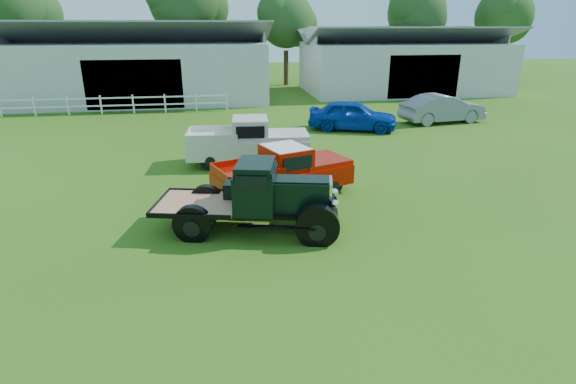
{
  "coord_description": "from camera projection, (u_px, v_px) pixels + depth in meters",
  "views": [
    {
      "loc": [
        -1.62,
        -10.39,
        5.44
      ],
      "look_at": [
        0.2,
        1.2,
        1.05
      ],
      "focal_mm": 28.0,
      "sensor_mm": 36.0,
      "label": 1
    }
  ],
  "objects": [
    {
      "name": "tree_d",
      "position": [
        415.0,
        29.0,
        44.08
      ],
      "size": [
        6.0,
        6.0,
        10.0
      ],
      "primitive_type": null,
      "color": "#2A491D",
      "rests_on": "ground"
    },
    {
      "name": "vintage_flatbed",
      "position": [
        253.0,
        197.0,
        12.33
      ],
      "size": [
        5.36,
        3.06,
        2.0
      ],
      "primitive_type": null,
      "rotation": [
        0.0,
        0.0,
        -0.22
      ],
      "color": "black",
      "rests_on": "ground"
    },
    {
      "name": "fence_rail",
      "position": [
        117.0,
        104.0,
        28.89
      ],
      "size": [
        14.2,
        0.16,
        1.2
      ],
      "primitive_type": null,
      "color": "white",
      "rests_on": "ground"
    },
    {
      "name": "shed_left",
      "position": [
        143.0,
        62.0,
        33.82
      ],
      "size": [
        18.8,
        10.2,
        5.6
      ],
      "primitive_type": null,
      "color": "silver",
      "rests_on": "ground"
    },
    {
      "name": "shed_right",
      "position": [
        402.0,
        60.0,
        37.86
      ],
      "size": [
        16.8,
        9.2,
        5.2
      ],
      "primitive_type": null,
      "color": "silver",
      "rests_on": "ground"
    },
    {
      "name": "white_pickup",
      "position": [
        248.0,
        141.0,
        18.4
      ],
      "size": [
        5.24,
        2.34,
        1.88
      ],
      "primitive_type": null,
      "rotation": [
        0.0,
        0.0,
        -0.07
      ],
      "color": "beige",
      "rests_on": "ground"
    },
    {
      "name": "tree_a",
      "position": [
        17.0,
        27.0,
        37.84
      ],
      "size": [
        6.3,
        6.3,
        10.5
      ],
      "primitive_type": null,
      "color": "#2A491D",
      "rests_on": "ground"
    },
    {
      "name": "tree_c",
      "position": [
        286.0,
        35.0,
        41.44
      ],
      "size": [
        5.4,
        5.4,
        9.0
      ],
      "primitive_type": null,
      "color": "#2A491D",
      "rests_on": "ground"
    },
    {
      "name": "ground",
      "position": [
        288.0,
        246.0,
        11.76
      ],
      "size": [
        120.0,
        120.0,
        0.0
      ],
      "primitive_type": "plane",
      "color": "#325D13"
    },
    {
      "name": "tree_b",
      "position": [
        186.0,
        21.0,
        40.62
      ],
      "size": [
        6.9,
        6.9,
        11.5
      ],
      "primitive_type": null,
      "color": "#2A491D",
      "rests_on": "ground"
    },
    {
      "name": "tree_e",
      "position": [
        501.0,
        32.0,
        43.47
      ],
      "size": [
        5.7,
        5.7,
        9.5
      ],
      "primitive_type": null,
      "color": "#2A491D",
      "rests_on": "ground"
    },
    {
      "name": "red_pickup",
      "position": [
        283.0,
        171.0,
        14.88
      ],
      "size": [
        5.07,
        3.36,
        1.73
      ],
      "primitive_type": null,
      "rotation": [
        0.0,
        0.0,
        0.36
      ],
      "color": "#9E1003",
      "rests_on": "ground"
    },
    {
      "name": "misc_car_blue",
      "position": [
        353.0,
        115.0,
        24.39
      ],
      "size": [
        5.11,
        3.37,
        1.62
      ],
      "primitive_type": "imported",
      "rotation": [
        0.0,
        0.0,
        1.23
      ],
      "color": "#0531A3",
      "rests_on": "ground"
    },
    {
      "name": "misc_car_grey",
      "position": [
        443.0,
        109.0,
        26.26
      ],
      "size": [
        5.17,
        2.46,
        1.64
      ],
      "primitive_type": "imported",
      "rotation": [
        0.0,
        0.0,
        1.72
      ],
      "color": "slate",
      "rests_on": "ground"
    }
  ]
}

